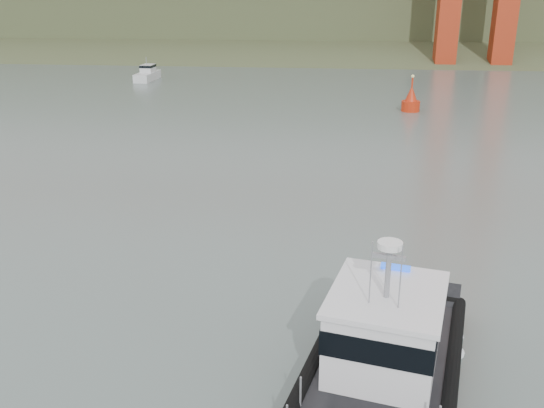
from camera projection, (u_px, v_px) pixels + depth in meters
The scene contains 5 objects.
ground at pixel (271, 325), 21.99m from camera, with size 400.00×400.00×0.00m, color #485652.
headlands at pixel (329, 5), 136.83m from camera, with size 500.00×105.36×27.12m.
patrol_boat at pixel (381, 362), 17.60m from camera, with size 6.34×11.54×5.31m.
motorboat at pixel (148, 74), 77.41m from camera, with size 2.07×5.57×3.02m.
nav_buoy at pixel (411, 101), 58.49m from camera, with size 1.78×1.78×3.70m.
Camera 1 is at (2.02, -19.04, 11.69)m, focal length 40.00 mm.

